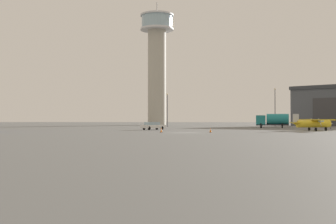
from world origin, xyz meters
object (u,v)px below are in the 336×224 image
object	(u,v)px
airplane_yellow	(313,123)
car_white	(153,126)
truck_fuel_tanker_teal	(273,120)
light_post_east	(275,104)
control_tower	(157,59)
traffic_cone_near_right	(161,130)
light_post_west	(167,107)
traffic_cone_near_left	(211,130)

from	to	relation	value
airplane_yellow	car_white	xyz separation A→B (m)	(-26.39, 3.92, -0.52)
truck_fuel_tanker_teal	light_post_east	distance (m)	17.94
control_tower	light_post_east	size ratio (longest dim) A/B	4.01
airplane_yellow	light_post_east	size ratio (longest dim) A/B	0.92
control_tower	traffic_cone_near_right	distance (m)	77.63
traffic_cone_near_right	car_white	bearing A→B (deg)	102.33
control_tower	airplane_yellow	xyz separation A→B (m)	(33.02, -63.97, -19.91)
truck_fuel_tanker_teal	light_post_west	world-z (taller)	light_post_west
airplane_yellow	light_post_east	world-z (taller)	light_post_east
truck_fuel_tanker_teal	light_post_east	world-z (taller)	light_post_east
control_tower	car_white	distance (m)	63.78
car_white	light_post_east	world-z (taller)	light_post_east
car_white	light_post_west	bearing A→B (deg)	50.79
light_post_west	car_white	bearing A→B (deg)	-89.39
light_post_west	traffic_cone_near_left	world-z (taller)	light_post_west
light_post_east	control_tower	bearing A→B (deg)	145.43
car_white	traffic_cone_near_left	distance (m)	16.66
truck_fuel_tanker_teal	car_white	size ratio (longest dim) A/B	1.67
car_white	traffic_cone_near_right	size ratio (longest dim) A/B	6.07
airplane_yellow	traffic_cone_near_right	bearing A→B (deg)	-173.22
traffic_cone_near_left	traffic_cone_near_right	bearing A→B (deg)	-173.56
control_tower	light_post_east	xyz separation A→B (m)	(33.61, -23.16, -15.37)
light_post_west	airplane_yellow	bearing A→B (deg)	-51.51
airplane_yellow	truck_fuel_tanker_teal	size ratio (longest dim) A/B	1.27
traffic_cone_near_left	traffic_cone_near_right	distance (m)	6.96
truck_fuel_tanker_teal	light_post_west	size ratio (longest dim) A/B	0.87
airplane_yellow	traffic_cone_near_right	world-z (taller)	airplane_yellow
traffic_cone_near_right	airplane_yellow	bearing A→B (deg)	23.58
truck_fuel_tanker_teal	car_white	bearing A→B (deg)	49.42
truck_fuel_tanker_teal	traffic_cone_near_left	world-z (taller)	truck_fuel_tanker_teal
car_white	traffic_cone_near_left	size ratio (longest dim) A/B	6.50
control_tower	truck_fuel_tanker_teal	world-z (taller)	control_tower
light_post_west	traffic_cone_near_right	distance (m)	44.14
light_post_east	traffic_cone_near_right	size ratio (longest dim) A/B	14.02
light_post_west	control_tower	bearing A→B (deg)	101.74
light_post_east	traffic_cone_near_left	bearing A→B (deg)	-108.69
light_post_east	traffic_cone_near_right	xyz separation A→B (m)	(-23.90, -50.99, -5.46)
car_white	traffic_cone_near_left	bearing A→B (deg)	-92.92
truck_fuel_tanker_teal	light_post_east	size ratio (longest dim) A/B	0.72
light_post_east	traffic_cone_near_left	distance (m)	53.29
airplane_yellow	light_post_west	distance (m)	43.07
light_post_east	traffic_cone_near_left	size ratio (longest dim) A/B	15.02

